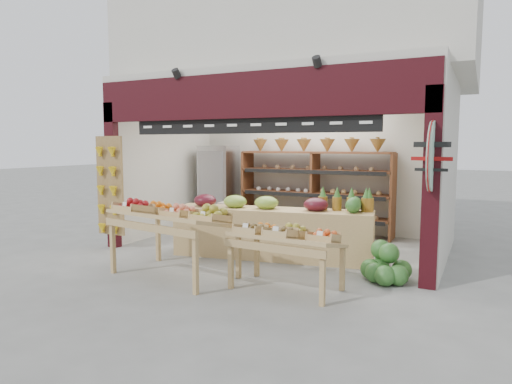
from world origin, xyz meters
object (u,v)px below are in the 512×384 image
(display_table_right, at_px, (283,236))
(mid_counter, at_px, (271,231))
(back_shelving, at_px, (315,175))
(cardboard_stack, at_px, (238,223))
(watermelon_pile, at_px, (385,266))
(refrigerator, at_px, (219,187))
(display_table_left, at_px, (171,216))

(display_table_right, bearing_deg, mid_counter, 120.12)
(back_shelving, xyz_separation_m, display_table_right, (0.90, -3.79, -0.56))
(cardboard_stack, height_order, watermelon_pile, cardboard_stack)
(back_shelving, bearing_deg, mid_counter, -88.35)
(mid_counter, bearing_deg, refrigerator, 137.77)
(back_shelving, distance_m, display_table_right, 3.93)
(display_table_left, distance_m, watermelon_pile, 3.14)
(back_shelving, relative_size, display_table_right, 2.25)
(display_table_left, height_order, display_table_right, display_table_left)
(display_table_right, bearing_deg, watermelon_pile, 39.63)
(back_shelving, xyz_separation_m, cardboard_stack, (-1.39, -0.88, -1.01))
(cardboard_stack, distance_m, display_table_left, 3.09)
(display_table_left, bearing_deg, mid_counter, 58.28)
(back_shelving, xyz_separation_m, display_table_left, (-0.86, -3.86, -0.40))
(refrigerator, xyz_separation_m, watermelon_pile, (4.25, -2.55, -0.73))
(cardboard_stack, distance_m, mid_counter, 2.08)
(display_table_left, relative_size, watermelon_pile, 2.70)
(cardboard_stack, bearing_deg, refrigerator, 144.42)
(mid_counter, distance_m, display_table_right, 1.67)
(watermelon_pile, bearing_deg, display_table_right, -140.37)
(refrigerator, xyz_separation_m, mid_counter, (2.28, -2.07, -0.48))
(mid_counter, height_order, display_table_right, mid_counter)
(display_table_left, height_order, watermelon_pile, display_table_left)
(refrigerator, height_order, display_table_right, refrigerator)
(cardboard_stack, xyz_separation_m, mid_counter, (1.45, -1.48, 0.21))
(back_shelving, height_order, display_table_right, back_shelving)
(cardboard_stack, height_order, mid_counter, mid_counter)
(back_shelving, distance_m, cardboard_stack, 1.93)
(cardboard_stack, distance_m, display_table_right, 3.72)
(back_shelving, height_order, display_table_left, back_shelving)
(back_shelving, relative_size, display_table_left, 1.72)
(mid_counter, xyz_separation_m, display_table_right, (0.83, -1.43, 0.25))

